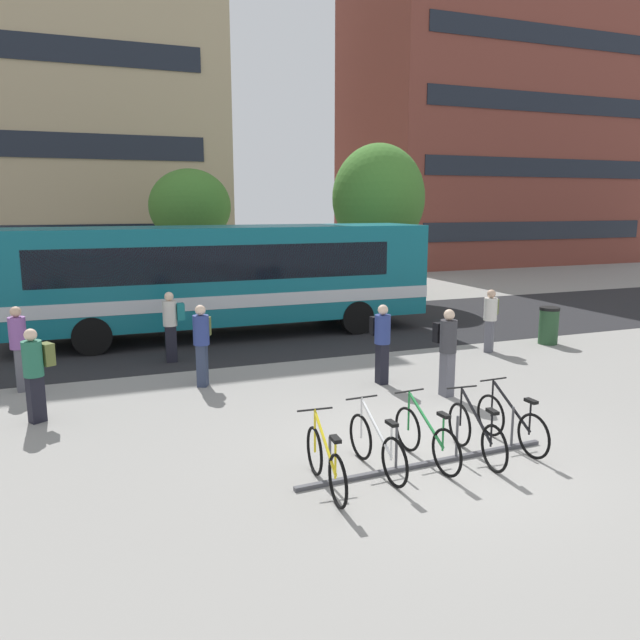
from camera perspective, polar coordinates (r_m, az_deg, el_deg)
ground at (r=9.97m, az=10.48°, el=-12.04°), size 200.00×200.00×0.00m
bus_lane_asphalt at (r=18.64m, az=-5.36°, el=-1.16°), size 80.00×7.20×0.01m
city_bus at (r=18.11m, az=-8.68°, el=4.09°), size 12.05×2.67×3.20m
bike_rack at (r=9.47m, az=9.89°, el=-12.70°), size 4.22×0.26×0.70m
parked_bicycle_yellow_0 at (r=8.51m, az=0.52°, el=-13.15°), size 0.52×1.72×0.99m
parked_bicycle_white_1 at (r=9.06m, az=5.30°, el=-11.66°), size 0.52×1.72×0.99m
parked_bicycle_green_2 at (r=9.46m, az=9.85°, el=-10.78°), size 0.52×1.72×0.99m
parked_bicycle_black_3 at (r=9.79m, az=14.32°, el=-10.22°), size 0.52×1.72×0.99m
parked_bicycle_black_4 at (r=10.38m, az=17.36°, el=-9.16°), size 0.52×1.72×0.99m
commuter_maroon_pack_0 at (r=14.06m, az=-26.25°, el=-1.87°), size 0.40×0.57×1.78m
commuter_olive_pack_1 at (r=13.20m, az=-10.94°, el=-1.77°), size 0.50×0.60×1.76m
commuter_olive_pack_2 at (r=16.61m, az=15.57°, el=0.36°), size 0.59×0.58×1.65m
commuter_teal_pack_3 at (r=15.36m, az=-13.63°, el=-0.15°), size 0.53×0.35×1.74m
commuter_olive_pack_4 at (r=11.94m, az=-24.94°, el=-4.11°), size 0.61×0.53×1.70m
commuter_black_pack_5 at (r=13.21m, az=5.75°, el=-1.69°), size 0.35×0.53×1.73m
commuter_black_pack_6 at (r=12.56m, az=11.72°, el=-2.38°), size 0.37×0.54×1.78m
trash_bin at (r=18.13m, az=20.49°, el=-0.48°), size 0.55×0.55×1.03m
street_tree_0 at (r=24.58m, az=5.45°, el=11.20°), size 3.62×3.62×6.15m
street_tree_1 at (r=26.22m, az=-11.99°, el=10.26°), size 3.34×3.34×5.26m
building_right_wing at (r=44.79m, az=15.74°, el=19.81°), size 18.28×10.53×22.39m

